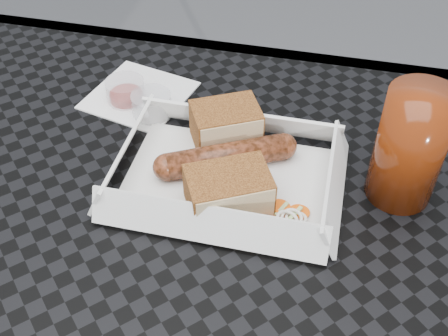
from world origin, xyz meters
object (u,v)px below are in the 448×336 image
at_px(bratwurst, 226,157).
at_px(patio_table, 145,295).
at_px(food_tray, 226,180).
at_px(drink_glass, 410,147).

bearing_deg(bratwurst, patio_table, -113.50).
height_order(food_tray, bratwurst, bratwurst).
bearing_deg(bratwurst, food_tray, -77.43).
height_order(patio_table, bratwurst, bratwurst).
distance_m(food_tray, bratwurst, 0.03).
bearing_deg(patio_table, bratwurst, 66.50).
height_order(patio_table, drink_glass, drink_glass).
distance_m(patio_table, bratwurst, 0.18).
bearing_deg(bratwurst, drink_glass, 2.11).
height_order(bratwurst, drink_glass, drink_glass).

